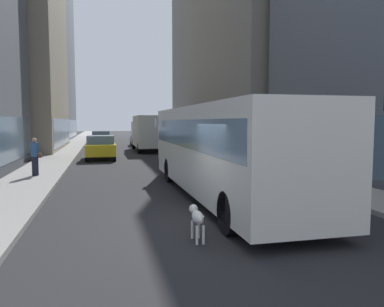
{
  "coord_description": "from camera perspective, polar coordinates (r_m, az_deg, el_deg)",
  "views": [
    {
      "loc": [
        -2.7,
        -8.91,
        2.56
      ],
      "look_at": [
        0.48,
        4.27,
        1.4
      ],
      "focal_mm": 35.02,
      "sensor_mm": 36.0,
      "label": 1
    }
  ],
  "objects": [
    {
      "name": "car_grey_wagon",
      "position": [
        24.15,
        -0.35,
        0.76
      ],
      "size": [
        1.88,
        3.93,
        1.62
      ],
      "color": "slate",
      "rests_on": "ground"
    },
    {
      "name": "car_black_suv",
      "position": [
        38.83,
        -13.69,
        2.18
      ],
      "size": [
        1.81,
        4.23,
        1.62
      ],
      "color": "black",
      "rests_on": "ground"
    },
    {
      "name": "sidewalk_left",
      "position": [
        44.08,
        -17.43,
        1.43
      ],
      "size": [
        2.4,
        110.0,
        0.15
      ],
      "primitive_type": "cube",
      "color": "gray",
      "rests_on": "ground"
    },
    {
      "name": "building_left_far",
      "position": [
        57.92,
        -23.6,
        19.42
      ],
      "size": [
        10.23,
        20.18,
        34.99
      ],
      "color": "slate",
      "rests_on": "ground"
    },
    {
      "name": "box_truck",
      "position": [
        32.77,
        -6.72,
        3.29
      ],
      "size": [
        2.3,
        7.5,
        3.05
      ],
      "color": "silver",
      "rests_on": "ground"
    },
    {
      "name": "dalmatian_dog",
      "position": [
        8.15,
        0.76,
        -9.65
      ],
      "size": [
        0.22,
        0.96,
        0.72
      ],
      "color": "white",
      "rests_on": "ground"
    },
    {
      "name": "building_right_far",
      "position": [
        50.31,
        3.65,
        14.7
      ],
      "size": [
        8.34,
        17.18,
        22.31
      ],
      "color": "gray",
      "rests_on": "ground"
    },
    {
      "name": "building_right_mid",
      "position": [
        34.34,
        12.94,
        20.07
      ],
      "size": [
        10.97,
        15.16,
        23.26
      ],
      "color": "gray",
      "rests_on": "ground"
    },
    {
      "name": "pedestrian_with_handbag",
      "position": [
        18.11,
        -22.79,
        -0.4
      ],
      "size": [
        0.45,
        0.34,
        1.69
      ],
      "color": "#1E1E2D",
      "rests_on": "sidewalk_left"
    },
    {
      "name": "car_blue_hatchback",
      "position": [
        40.17,
        -7.97,
        2.36
      ],
      "size": [
        1.72,
        4.48,
        1.62
      ],
      "color": "#4C6BB7",
      "rests_on": "ground"
    },
    {
      "name": "transit_bus",
      "position": [
        12.67,
        4.4,
        1.33
      ],
      "size": [
        2.78,
        11.53,
        3.05
      ],
      "color": "silver",
      "rests_on": "ground"
    },
    {
      "name": "sidewalk_right",
      "position": [
        44.78,
        -2.71,
        1.7
      ],
      "size": [
        2.4,
        110.0,
        0.15
      ],
      "primitive_type": "cube",
      "color": "#ADA89E",
      "rests_on": "ground"
    },
    {
      "name": "car_yellow_taxi",
      "position": [
        26.09,
        -13.74,
        0.93
      ],
      "size": [
        1.92,
        3.92,
        1.62
      ],
      "color": "yellow",
      "rests_on": "ground"
    },
    {
      "name": "ground_plane",
      "position": [
        44.07,
        -10.02,
        1.48
      ],
      "size": [
        120.0,
        120.0,
        0.0
      ],
      "primitive_type": "plane",
      "color": "#232326"
    }
  ]
}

